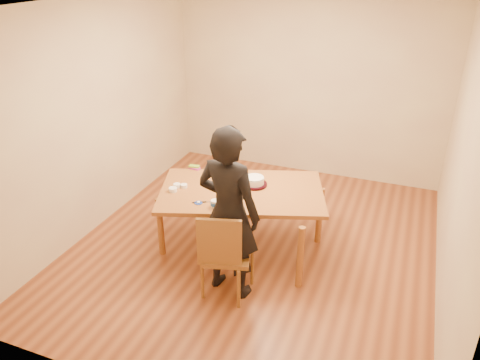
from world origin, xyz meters
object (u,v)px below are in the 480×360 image
(dining_table, at_px, (242,192))
(dining_chair, at_px, (228,254))
(person, at_px, (229,213))
(cake_plate, at_px, (254,184))
(cake, at_px, (254,181))

(dining_table, height_order, dining_chair, dining_table)
(person, bearing_deg, dining_chair, 98.50)
(cake_plate, bearing_deg, dining_chair, -86.37)
(dining_chair, bearing_deg, cake, 77.51)
(dining_chair, distance_m, cake, 1.01)
(dining_chair, bearing_deg, person, 73.88)
(dining_table, xyz_separation_m, dining_chair, (0.15, -0.78, -0.28))
(dining_chair, distance_m, person, 0.44)
(dining_table, bearing_deg, cake, 42.63)
(cake_plate, height_order, person, person)
(dining_table, relative_size, dining_chair, 3.99)
(dining_chair, relative_size, person, 0.25)
(dining_chair, bearing_deg, cake_plate, 77.51)
(dining_table, bearing_deg, person, -97.11)
(cake_plate, bearing_deg, dining_table, -118.64)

